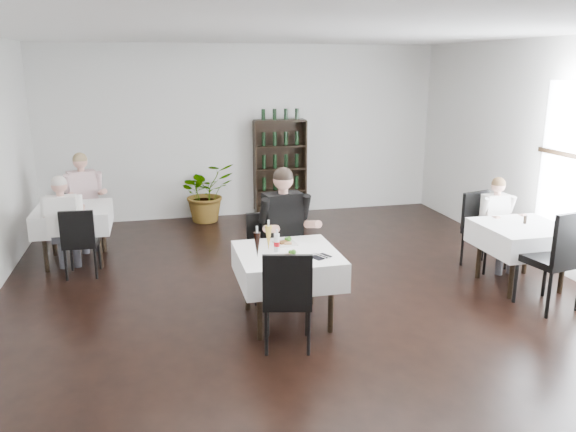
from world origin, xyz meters
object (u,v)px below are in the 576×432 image
(wine_shelf, at_px, (280,169))
(potted_tree, at_px, (206,192))
(diner_main, at_px, (286,225))
(main_table, at_px, (287,265))

(wine_shelf, bearing_deg, potted_tree, -175.13)
(diner_main, bearing_deg, main_table, -101.59)
(potted_tree, bearing_deg, main_table, -84.00)
(wine_shelf, distance_m, potted_tree, 1.39)
(main_table, height_order, potted_tree, potted_tree)
(wine_shelf, distance_m, diner_main, 3.84)
(wine_shelf, bearing_deg, diner_main, -101.81)
(potted_tree, bearing_deg, wine_shelf, 4.87)
(wine_shelf, xyz_separation_m, main_table, (-0.90, -4.31, -0.23))
(wine_shelf, height_order, diner_main, wine_shelf)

